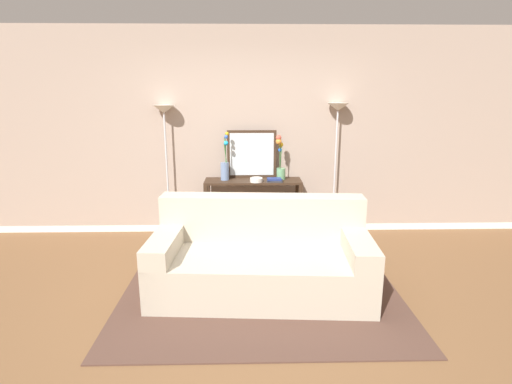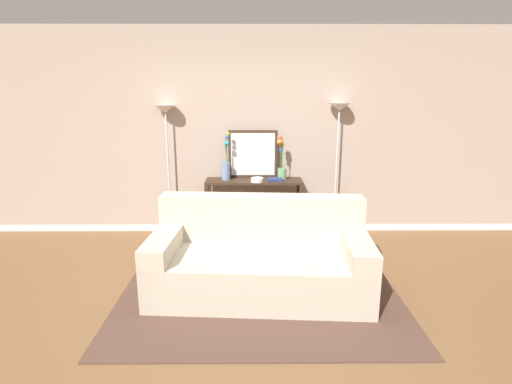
{
  "view_description": "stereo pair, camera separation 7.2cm",
  "coord_description": "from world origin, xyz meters",
  "px_view_note": "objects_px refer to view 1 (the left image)",
  "views": [
    {
      "loc": [
        -0.02,
        -3.31,
        1.92
      ],
      "look_at": [
        0.08,
        1.04,
        0.82
      ],
      "focal_mm": 28.53,
      "sensor_mm": 36.0,
      "label": 1
    },
    {
      "loc": [
        0.05,
        -3.31,
        1.92
      ],
      "look_at": [
        0.08,
        1.04,
        0.82
      ],
      "focal_mm": 28.53,
      "sensor_mm": 36.0,
      "label": 2
    }
  ],
  "objects_px": {
    "fruit_bowl": "(256,180)",
    "book_row_under_console": "(227,234)",
    "floor_lamp_left": "(165,134)",
    "couch": "(261,260)",
    "vase_tall_flowers": "(225,167)",
    "wall_mirror": "(252,154)",
    "book_stack": "(275,180)",
    "vase_short_flowers": "(280,162)",
    "floor_lamp_right": "(337,132)",
    "console_table": "(253,198)"
  },
  "relations": [
    {
      "from": "console_table",
      "to": "fruit_bowl",
      "type": "distance_m",
      "value": 0.3
    },
    {
      "from": "book_stack",
      "to": "floor_lamp_left",
      "type": "bearing_deg",
      "value": 170.16
    },
    {
      "from": "floor_lamp_left",
      "to": "book_stack",
      "type": "relative_size",
      "value": 7.99
    },
    {
      "from": "couch",
      "to": "vase_short_flowers",
      "type": "distance_m",
      "value": 1.67
    },
    {
      "from": "wall_mirror",
      "to": "vase_short_flowers",
      "type": "distance_m",
      "value": 0.39
    },
    {
      "from": "console_table",
      "to": "wall_mirror",
      "type": "distance_m",
      "value": 0.57
    },
    {
      "from": "wall_mirror",
      "to": "vase_short_flowers",
      "type": "height_order",
      "value": "wall_mirror"
    },
    {
      "from": "vase_short_flowers",
      "to": "fruit_bowl",
      "type": "distance_m",
      "value": 0.4
    },
    {
      "from": "couch",
      "to": "book_stack",
      "type": "relative_size",
      "value": 9.73
    },
    {
      "from": "vase_tall_flowers",
      "to": "vase_short_flowers",
      "type": "xyz_separation_m",
      "value": [
        0.71,
        0.02,
        0.06
      ]
    },
    {
      "from": "console_table",
      "to": "wall_mirror",
      "type": "relative_size",
      "value": 1.94
    },
    {
      "from": "vase_short_flowers",
      "to": "book_row_under_console",
      "type": "height_order",
      "value": "vase_short_flowers"
    },
    {
      "from": "book_stack",
      "to": "book_row_under_console",
      "type": "height_order",
      "value": "book_stack"
    },
    {
      "from": "wall_mirror",
      "to": "book_row_under_console",
      "type": "distance_m",
      "value": 1.1
    },
    {
      "from": "wall_mirror",
      "to": "book_stack",
      "type": "distance_m",
      "value": 0.48
    },
    {
      "from": "floor_lamp_left",
      "to": "fruit_bowl",
      "type": "xyz_separation_m",
      "value": [
        1.16,
        -0.26,
        -0.54
      ]
    },
    {
      "from": "floor_lamp_left",
      "to": "couch",
      "type": "bearing_deg",
      "value": -53.43
    },
    {
      "from": "fruit_bowl",
      "to": "floor_lamp_left",
      "type": "bearing_deg",
      "value": 167.6
    },
    {
      "from": "book_stack",
      "to": "book_row_under_console",
      "type": "distance_m",
      "value": 0.98
    },
    {
      "from": "console_table",
      "to": "book_row_under_console",
      "type": "height_order",
      "value": "console_table"
    },
    {
      "from": "fruit_bowl",
      "to": "book_row_under_console",
      "type": "bearing_deg",
      "value": 163.85
    },
    {
      "from": "vase_short_flowers",
      "to": "book_row_under_console",
      "type": "xyz_separation_m",
      "value": [
        -0.7,
        -0.04,
        -0.96
      ]
    },
    {
      "from": "floor_lamp_left",
      "to": "wall_mirror",
      "type": "relative_size",
      "value": 2.7
    },
    {
      "from": "vase_short_flowers",
      "to": "fruit_bowl",
      "type": "xyz_separation_m",
      "value": [
        -0.31,
        -0.15,
        -0.2
      ]
    },
    {
      "from": "couch",
      "to": "floor_lamp_right",
      "type": "bearing_deg",
      "value": 57.0
    },
    {
      "from": "console_table",
      "to": "vase_short_flowers",
      "type": "relative_size",
      "value": 2.16
    },
    {
      "from": "vase_tall_flowers",
      "to": "vase_short_flowers",
      "type": "bearing_deg",
      "value": 1.83
    },
    {
      "from": "couch",
      "to": "floor_lamp_left",
      "type": "bearing_deg",
      "value": 126.57
    },
    {
      "from": "wall_mirror",
      "to": "vase_tall_flowers",
      "type": "xyz_separation_m",
      "value": [
        -0.34,
        -0.13,
        -0.14
      ]
    },
    {
      "from": "vase_tall_flowers",
      "to": "book_row_under_console",
      "type": "height_order",
      "value": "vase_tall_flowers"
    },
    {
      "from": "vase_short_flowers",
      "to": "couch",
      "type": "bearing_deg",
      "value": -101.35
    },
    {
      "from": "console_table",
      "to": "vase_tall_flowers",
      "type": "xyz_separation_m",
      "value": [
        -0.36,
        0.02,
        0.42
      ]
    },
    {
      "from": "console_table",
      "to": "vase_short_flowers",
      "type": "xyz_separation_m",
      "value": [
        0.35,
        0.04,
        0.47
      ]
    },
    {
      "from": "console_table",
      "to": "couch",
      "type": "bearing_deg",
      "value": -87.85
    },
    {
      "from": "book_stack",
      "to": "couch",
      "type": "bearing_deg",
      "value": -99.09
    },
    {
      "from": "vase_short_flowers",
      "to": "fruit_bowl",
      "type": "relative_size",
      "value": 3.59
    },
    {
      "from": "book_row_under_console",
      "to": "floor_lamp_right",
      "type": "bearing_deg",
      "value": 5.67
    },
    {
      "from": "wall_mirror",
      "to": "vase_short_flowers",
      "type": "xyz_separation_m",
      "value": [
        0.37,
        -0.11,
        -0.08
      ]
    },
    {
      "from": "couch",
      "to": "vase_tall_flowers",
      "type": "height_order",
      "value": "vase_tall_flowers"
    },
    {
      "from": "couch",
      "to": "floor_lamp_right",
      "type": "distance_m",
      "value": 2.17
    },
    {
      "from": "console_table",
      "to": "vase_short_flowers",
      "type": "height_order",
      "value": "vase_short_flowers"
    },
    {
      "from": "couch",
      "to": "wall_mirror",
      "type": "distance_m",
      "value": 1.78
    },
    {
      "from": "couch",
      "to": "fruit_bowl",
      "type": "distance_m",
      "value": 1.42
    },
    {
      "from": "floor_lamp_right",
      "to": "fruit_bowl",
      "type": "distance_m",
      "value": 1.22
    },
    {
      "from": "fruit_bowl",
      "to": "book_row_under_console",
      "type": "distance_m",
      "value": 0.86
    },
    {
      "from": "floor_lamp_right",
      "to": "book_row_under_console",
      "type": "bearing_deg",
      "value": -174.33
    },
    {
      "from": "wall_mirror",
      "to": "vase_short_flowers",
      "type": "relative_size",
      "value": 1.11
    },
    {
      "from": "console_table",
      "to": "floor_lamp_right",
      "type": "bearing_deg",
      "value": 7.49
    },
    {
      "from": "wall_mirror",
      "to": "console_table",
      "type": "bearing_deg",
      "value": -84.88
    },
    {
      "from": "book_row_under_console",
      "to": "floor_lamp_left",
      "type": "bearing_deg",
      "value": 169.53
    }
  ]
}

